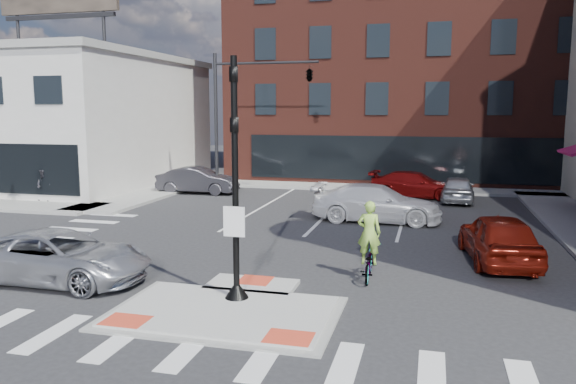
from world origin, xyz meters
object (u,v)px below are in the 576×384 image
(red_sedan, at_px, (499,238))
(bg_car_silver, at_px, (458,189))
(white_pickup, at_px, (377,203))
(bg_car_red, at_px, (415,185))
(pedestrian_a, at_px, (44,185))
(cyclist, at_px, (369,253))
(bg_car_dark, at_px, (198,180))
(silver_suv, at_px, (59,257))

(red_sedan, distance_m, bg_car_silver, 12.10)
(white_pickup, xyz_separation_m, bg_car_red, (1.39, 7.30, -0.09))
(pedestrian_a, bearing_deg, cyclist, -23.72)
(white_pickup, xyz_separation_m, bg_car_silver, (3.62, 6.33, -0.10))
(bg_car_dark, height_order, bg_car_silver, bg_car_dark)
(red_sedan, bearing_deg, bg_car_red, -84.06)
(silver_suv, distance_m, bg_car_dark, 17.00)
(white_pickup, bearing_deg, bg_car_red, -9.76)
(bg_car_dark, bearing_deg, pedestrian_a, 129.77)
(bg_car_red, bearing_deg, cyclist, -175.43)
(red_sedan, height_order, cyclist, cyclist)
(silver_suv, xyz_separation_m, bg_car_dark, (-3.07, 16.72, 0.04))
(cyclist, bearing_deg, pedestrian_a, -28.83)
(bg_car_dark, relative_size, pedestrian_a, 2.78)
(silver_suv, height_order, white_pickup, white_pickup)
(bg_car_dark, bearing_deg, silver_suv, -171.77)
(bg_car_red, bearing_deg, red_sedan, -159.61)
(cyclist, height_order, pedestrian_a, cyclist)
(red_sedan, xyz_separation_m, white_pickup, (-4.40, 5.74, 0.00))
(red_sedan, height_order, white_pickup, white_pickup)
(red_sedan, height_order, pedestrian_a, pedestrian_a)
(silver_suv, distance_m, cyclist, 8.77)
(silver_suv, relative_size, cyclist, 2.29)
(silver_suv, distance_m, bg_car_silver, 20.74)
(bg_car_dark, relative_size, bg_car_silver, 1.12)
(silver_suv, xyz_separation_m, pedestrian_a, (-9.18, 11.23, 0.26))
(red_sedan, xyz_separation_m, cyclist, (-3.79, -2.82, -0.03))
(bg_car_silver, bearing_deg, white_pickup, 62.20)
(bg_car_silver, bearing_deg, silver_suv, 58.47)
(bg_car_dark, xyz_separation_m, pedestrian_a, (-6.11, -5.49, 0.22))
(silver_suv, bearing_deg, red_sedan, -66.78)
(red_sedan, bearing_deg, cyclist, 29.56)
(red_sedan, relative_size, bg_car_red, 0.96)
(bg_car_silver, bearing_deg, pedestrian_a, 18.35)
(white_pickup, bearing_deg, bg_car_dark, 63.15)
(bg_car_dark, distance_m, bg_car_red, 12.37)
(bg_car_dark, distance_m, bg_car_silver, 14.52)
(bg_car_red, distance_m, pedestrian_a, 19.69)
(silver_suv, xyz_separation_m, cyclist, (8.43, 2.41, 0.04))
(bg_car_silver, relative_size, pedestrian_a, 2.48)
(bg_car_red, xyz_separation_m, cyclist, (-0.78, -15.86, 0.05))
(cyclist, bearing_deg, bg_car_dark, -53.44)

